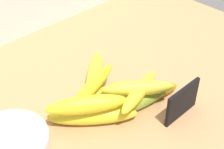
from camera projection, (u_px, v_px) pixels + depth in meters
The scene contains 13 objects.
counter_top at pixel (121, 85), 90.61cm from camera, with size 110.00×76.00×3.00cm, color tan.
chalkboard_sign at pixel (182, 103), 77.28cm from camera, with size 11.00×1.80×8.40cm.
fruit_bowl at pixel (8, 144), 69.99cm from camera, with size 17.30×17.30×3.89cm, color silver.
banana_0 at pixel (151, 93), 83.06cm from camera, with size 15.42×3.75×3.75cm, color #AA8717.
banana_1 at pixel (94, 75), 88.66cm from camera, with size 20.97×3.86×3.86cm, color gold.
banana_2 at pixel (93, 116), 76.46cm from camera, with size 20.38×4.13×4.13cm, color yellow.
banana_3 at pixel (85, 107), 79.24cm from camera, with size 18.40×3.37×3.37cm, color yellow.
banana_4 at pixel (134, 103), 79.94cm from camera, with size 20.06×3.92×3.92cm, color #8DAC34.
banana_5 at pixel (99, 98), 81.36cm from camera, with size 19.72×4.09×4.09cm, color gold.
banana_6 at pixel (139, 91), 77.86cm from camera, with size 16.77×3.27×3.27cm, color yellow.
banana_7 at pixel (92, 87), 79.00cm from camera, with size 19.44×3.21×3.21cm, color yellow.
banana_8 at pixel (87, 105), 73.35cm from camera, with size 18.11×4.13×4.13cm, color yellow.
banana_9 at pixel (138, 88), 78.50cm from camera, with size 17.24×3.61×3.61cm, color gold.
Camera 1 is at (-50.29, -48.31, 59.49)cm, focal length 53.66 mm.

